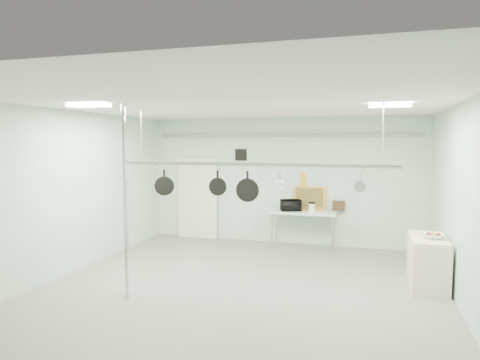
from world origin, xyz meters
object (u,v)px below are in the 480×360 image
(skillet_mid, at_px, (218,182))
(skillet_right, at_px, (247,187))
(chrome_pole, at_px, (125,202))
(pot_rack, at_px, (252,163))
(skillet_left, at_px, (164,182))
(coffee_canister, at_px, (312,208))
(prep_table, at_px, (303,214))
(microwave, at_px, (291,205))
(fruit_bowl, at_px, (433,236))
(side_cabinet, at_px, (428,262))

(skillet_mid, relative_size, skillet_right, 0.79)
(chrome_pole, height_order, pot_rack, chrome_pole)
(skillet_left, bearing_deg, skillet_mid, -21.31)
(pot_rack, height_order, skillet_right, pot_rack)
(coffee_canister, bearing_deg, chrome_pole, -121.85)
(prep_table, distance_m, skillet_left, 4.01)
(microwave, height_order, fruit_bowl, microwave)
(prep_table, distance_m, microwave, 0.37)
(pot_rack, bearing_deg, skillet_left, 180.00)
(pot_rack, distance_m, skillet_right, 0.42)
(chrome_pole, distance_m, side_cabinet, 5.37)
(pot_rack, height_order, skillet_mid, pot_rack)
(skillet_left, bearing_deg, coffee_canister, 33.01)
(pot_rack, relative_size, fruit_bowl, 13.10)
(chrome_pole, height_order, skillet_left, chrome_pole)
(coffee_canister, xyz_separation_m, skillet_left, (-2.27, -3.17, 0.84))
(prep_table, xyz_separation_m, coffee_canister, (0.23, -0.13, 0.18))
(skillet_left, height_order, skillet_mid, same)
(side_cabinet, bearing_deg, microwave, 142.67)
(side_cabinet, bearing_deg, skillet_left, -166.55)
(prep_table, height_order, fruit_bowl, fruit_bowl)
(pot_rack, bearing_deg, coffee_canister, 78.82)
(side_cabinet, bearing_deg, skillet_mid, -162.87)
(side_cabinet, height_order, skillet_mid, skillet_mid)
(side_cabinet, distance_m, coffee_canister, 3.16)
(pot_rack, height_order, fruit_bowl, pot_rack)
(prep_table, distance_m, skillet_right, 3.48)
(chrome_pole, height_order, microwave, chrome_pole)
(pot_rack, bearing_deg, skillet_right, 180.00)
(side_cabinet, relative_size, skillet_left, 2.55)
(skillet_right, bearing_deg, chrome_pole, -156.37)
(fruit_bowl, distance_m, skillet_left, 4.85)
(skillet_left, bearing_deg, prep_table, 36.87)
(chrome_pole, bearing_deg, skillet_left, 74.36)
(side_cabinet, relative_size, microwave, 2.48)
(prep_table, bearing_deg, pot_rack, -96.91)
(chrome_pole, height_order, coffee_canister, chrome_pole)
(side_cabinet, distance_m, skillet_mid, 4.00)
(fruit_bowl, distance_m, skillet_right, 3.36)
(side_cabinet, xyz_separation_m, fruit_bowl, (0.06, -0.10, 0.49))
(coffee_canister, bearing_deg, prep_table, 149.32)
(skillet_mid, bearing_deg, chrome_pole, -151.99)
(side_cabinet, relative_size, skillet_right, 2.22)
(fruit_bowl, distance_m, skillet_mid, 3.87)
(side_cabinet, relative_size, fruit_bowl, 3.28)
(prep_table, bearing_deg, chrome_pole, -118.71)
(side_cabinet, distance_m, skillet_left, 4.93)
(microwave, height_order, skillet_right, skillet_right)
(skillet_right, bearing_deg, coffee_canister, 74.84)
(prep_table, bearing_deg, side_cabinet, -40.79)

